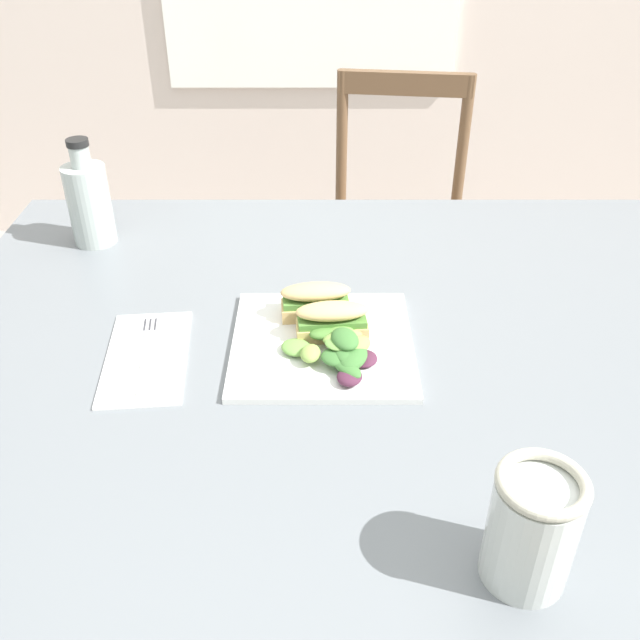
{
  "coord_description": "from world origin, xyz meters",
  "views": [
    {
      "loc": [
        -0.06,
        -0.79,
        1.35
      ],
      "look_at": [
        -0.06,
        0.09,
        0.76
      ],
      "focal_mm": 39.08,
      "sensor_mm": 36.0,
      "label": 1
    }
  ],
  "objects_px": {
    "chair_wooden_far": "(392,237)",
    "bottle_cold_brew": "(87,207)",
    "fork_on_napkin": "(145,348)",
    "sandwich_half_front": "(330,319)",
    "sandwich_half_back": "(313,300)",
    "plate_lunch": "(320,343)",
    "mason_jar_iced_tea": "(529,532)",
    "dining_table": "(354,396)"
  },
  "relations": [
    {
      "from": "chair_wooden_far",
      "to": "bottle_cold_brew",
      "type": "xyz_separation_m",
      "value": [
        -0.64,
        -0.59,
        0.36
      ]
    },
    {
      "from": "fork_on_napkin",
      "to": "bottle_cold_brew",
      "type": "height_order",
      "value": "bottle_cold_brew"
    },
    {
      "from": "sandwich_half_front",
      "to": "bottle_cold_brew",
      "type": "distance_m",
      "value": 0.55
    },
    {
      "from": "fork_on_napkin",
      "to": "bottle_cold_brew",
      "type": "bearing_deg",
      "value": 115.73
    },
    {
      "from": "sandwich_half_back",
      "to": "fork_on_napkin",
      "type": "bearing_deg",
      "value": -162.0
    },
    {
      "from": "bottle_cold_brew",
      "to": "fork_on_napkin",
      "type": "bearing_deg",
      "value": -64.27
    },
    {
      "from": "plate_lunch",
      "to": "mason_jar_iced_tea",
      "type": "height_order",
      "value": "mason_jar_iced_tea"
    },
    {
      "from": "sandwich_half_front",
      "to": "bottle_cold_brew",
      "type": "relative_size",
      "value": 0.56
    },
    {
      "from": "chair_wooden_far",
      "to": "sandwich_half_front",
      "type": "height_order",
      "value": "chair_wooden_far"
    },
    {
      "from": "sandwich_half_back",
      "to": "fork_on_napkin",
      "type": "distance_m",
      "value": 0.26
    },
    {
      "from": "sandwich_half_front",
      "to": "chair_wooden_far",
      "type": "bearing_deg",
      "value": 77.96
    },
    {
      "from": "bottle_cold_brew",
      "to": "plate_lunch",
      "type": "bearing_deg",
      "value": -38.39
    },
    {
      "from": "fork_on_napkin",
      "to": "mason_jar_iced_tea",
      "type": "relative_size",
      "value": 1.37
    },
    {
      "from": "bottle_cold_brew",
      "to": "chair_wooden_far",
      "type": "bearing_deg",
      "value": 42.79
    },
    {
      "from": "dining_table",
      "to": "chair_wooden_far",
      "type": "bearing_deg",
      "value": 80.37
    },
    {
      "from": "dining_table",
      "to": "bottle_cold_brew",
      "type": "relative_size",
      "value": 6.78
    },
    {
      "from": "sandwich_half_back",
      "to": "fork_on_napkin",
      "type": "relative_size",
      "value": 0.6
    },
    {
      "from": "sandwich_half_back",
      "to": "bottle_cold_brew",
      "type": "distance_m",
      "value": 0.5
    },
    {
      "from": "fork_on_napkin",
      "to": "sandwich_half_front",
      "type": "bearing_deg",
      "value": 5.46
    },
    {
      "from": "sandwich_half_front",
      "to": "fork_on_napkin",
      "type": "distance_m",
      "value": 0.28
    },
    {
      "from": "sandwich_half_front",
      "to": "dining_table",
      "type": "bearing_deg",
      "value": -1.41
    },
    {
      "from": "fork_on_napkin",
      "to": "bottle_cold_brew",
      "type": "relative_size",
      "value": 0.93
    },
    {
      "from": "fork_on_napkin",
      "to": "mason_jar_iced_tea",
      "type": "bearing_deg",
      "value": -39.66
    },
    {
      "from": "chair_wooden_far",
      "to": "plate_lunch",
      "type": "bearing_deg",
      "value": -102.7
    },
    {
      "from": "mason_jar_iced_tea",
      "to": "chair_wooden_far",
      "type": "bearing_deg",
      "value": 89.69
    },
    {
      "from": "plate_lunch",
      "to": "sandwich_half_front",
      "type": "bearing_deg",
      "value": 44.5
    },
    {
      "from": "sandwich_half_back",
      "to": "mason_jar_iced_tea",
      "type": "relative_size",
      "value": 0.82
    },
    {
      "from": "fork_on_napkin",
      "to": "dining_table",
      "type": "bearing_deg",
      "value": 4.59
    },
    {
      "from": "sandwich_half_front",
      "to": "mason_jar_iced_tea",
      "type": "height_order",
      "value": "mason_jar_iced_tea"
    },
    {
      "from": "plate_lunch",
      "to": "sandwich_half_front",
      "type": "xyz_separation_m",
      "value": [
        0.01,
        0.01,
        0.03
      ]
    },
    {
      "from": "dining_table",
      "to": "sandwich_half_front",
      "type": "bearing_deg",
      "value": 178.59
    },
    {
      "from": "chair_wooden_far",
      "to": "sandwich_half_front",
      "type": "distance_m",
      "value": 0.99
    },
    {
      "from": "sandwich_half_back",
      "to": "dining_table",
      "type": "bearing_deg",
      "value": -40.81
    },
    {
      "from": "chair_wooden_far",
      "to": "fork_on_napkin",
      "type": "bearing_deg",
      "value": -116.45
    },
    {
      "from": "dining_table",
      "to": "sandwich_half_front",
      "type": "height_order",
      "value": "sandwich_half_front"
    },
    {
      "from": "plate_lunch",
      "to": "bottle_cold_brew",
      "type": "bearing_deg",
      "value": 141.61
    },
    {
      "from": "dining_table",
      "to": "sandwich_half_front",
      "type": "distance_m",
      "value": 0.15
    },
    {
      "from": "sandwich_half_back",
      "to": "bottle_cold_brew",
      "type": "xyz_separation_m",
      "value": [
        -0.42,
        0.27,
        0.03
      ]
    },
    {
      "from": "sandwich_half_back",
      "to": "mason_jar_iced_tea",
      "type": "bearing_deg",
      "value": -65.33
    },
    {
      "from": "sandwich_half_front",
      "to": "fork_on_napkin",
      "type": "bearing_deg",
      "value": -174.54
    },
    {
      "from": "sandwich_half_front",
      "to": "sandwich_half_back",
      "type": "height_order",
      "value": "same"
    },
    {
      "from": "sandwich_half_front",
      "to": "mason_jar_iced_tea",
      "type": "xyz_separation_m",
      "value": [
        0.19,
        -0.41,
        0.02
      ]
    }
  ]
}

